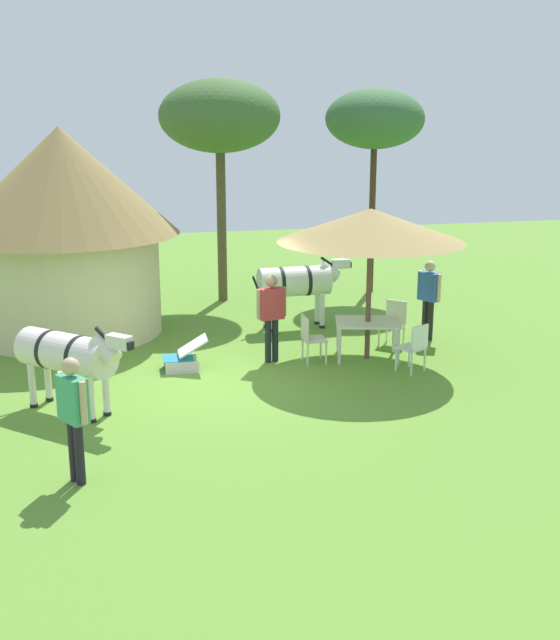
# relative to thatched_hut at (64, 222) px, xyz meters

# --- Properties ---
(ground_plane) EXTENTS (36.00, 36.00, 0.00)m
(ground_plane) POSITION_rel_thatched_hut_xyz_m (2.73, -3.98, -2.40)
(ground_plane) COLOR #5D8E31
(thatched_hut) EXTENTS (4.79, 4.79, 4.34)m
(thatched_hut) POSITION_rel_thatched_hut_xyz_m (0.00, 0.00, 0.00)
(thatched_hut) COLOR beige
(thatched_hut) RESTS_ON ground_plane
(shade_umbrella) EXTENTS (3.50, 3.50, 2.88)m
(shade_umbrella) POSITION_rel_thatched_hut_xyz_m (5.57, -3.24, 0.17)
(shade_umbrella) COLOR brown
(shade_umbrella) RESTS_ON ground_plane
(patio_dining_table) EXTENTS (1.42, 1.22, 0.74)m
(patio_dining_table) POSITION_rel_thatched_hut_xyz_m (5.57, -3.24, -1.75)
(patio_dining_table) COLOR silver
(patio_dining_table) RESTS_ON ground_plane
(patio_chair_west_end) EXTENTS (0.61, 0.61, 0.90)m
(patio_chair_west_end) POSITION_rel_thatched_hut_xyz_m (6.41, -2.46, -1.88)
(patio_chair_west_end) COLOR silver
(patio_chair_west_end) RESTS_ON ground_plane
(patio_chair_near_lawn) EXTENTS (0.42, 0.44, 0.90)m
(patio_chair_near_lawn) POSITION_rel_thatched_hut_xyz_m (4.43, -3.23, -1.88)
(patio_chair_near_lawn) COLOR silver
(patio_chair_near_lawn) RESTS_ON ground_plane
(patio_chair_near_hut) EXTENTS (0.59, 0.58, 0.90)m
(patio_chair_near_hut) POSITION_rel_thatched_hut_xyz_m (6.11, -4.24, -1.88)
(patio_chair_near_hut) COLOR white
(patio_chair_near_hut) RESTS_ON ground_plane
(guest_beside_umbrella) EXTENTS (0.39, 0.54, 1.67)m
(guest_beside_umbrella) POSITION_rel_thatched_hut_xyz_m (7.24, -2.28, -1.40)
(guest_beside_umbrella) COLOR black
(guest_beside_umbrella) RESTS_ON ground_plane
(guest_behind_table) EXTENTS (0.59, 0.30, 1.68)m
(guest_behind_table) POSITION_rel_thatched_hut_xyz_m (3.73, -3.01, -1.39)
(guest_behind_table) COLOR black
(guest_behind_table) RESTS_ON ground_plane
(standing_watcher) EXTENTS (0.41, 0.53, 1.67)m
(standing_watcher) POSITION_rel_thatched_hut_xyz_m (0.18, -7.37, -1.39)
(standing_watcher) COLOR black
(standing_watcher) RESTS_ON ground_plane
(striped_lounge_chair) EXTENTS (0.84, 0.59, 0.61)m
(striped_lounge_chair) POSITION_rel_thatched_hut_xyz_m (2.06, -3.10, -2.15)
(striped_lounge_chair) COLOR teal
(striped_lounge_chair) RESTS_ON ground_plane
(zebra_nearest_camera) EXTENTS (2.24, 0.68, 1.56)m
(zebra_nearest_camera) POSITION_rel_thatched_hut_xyz_m (4.82, -0.74, -1.38)
(zebra_nearest_camera) COLOR silver
(zebra_nearest_camera) RESTS_ON ground_plane
(zebra_by_umbrella) EXTENTS (1.82, 1.78, 1.49)m
(zebra_by_umbrella) POSITION_rel_thatched_hut_xyz_m (0.08, -4.81, -1.44)
(zebra_by_umbrella) COLOR silver
(zebra_by_umbrella) RESTS_ON ground_plane
(acacia_tree_behind_hut) EXTENTS (2.92, 2.92, 5.39)m
(acacia_tree_behind_hut) POSITION_rel_thatched_hut_xyz_m (3.68, 2.24, 2.09)
(acacia_tree_behind_hut) COLOR brown
(acacia_tree_behind_hut) RESTS_ON ground_plane
(acacia_tree_far_lawn) EXTENTS (2.50, 2.50, 5.19)m
(acacia_tree_far_lawn) POSITION_rel_thatched_hut_xyz_m (7.63, 2.30, 2.02)
(acacia_tree_far_lawn) COLOR #442D1B
(acacia_tree_far_lawn) RESTS_ON ground_plane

